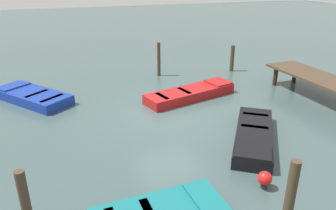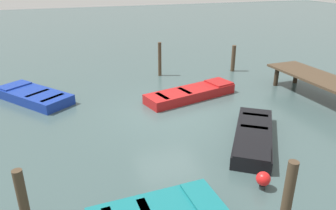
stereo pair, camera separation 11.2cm
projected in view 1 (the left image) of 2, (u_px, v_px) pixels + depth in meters
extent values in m
plane|color=#384C4C|center=(168.00, 113.00, 12.45)|extent=(80.00, 80.00, 0.00)
cube|color=#423323|center=(317.00, 77.00, 13.72)|extent=(4.82, 1.87, 0.10)
cylinder|color=#2E2318|center=(295.00, 74.00, 15.74)|extent=(0.20, 0.20, 0.85)
cylinder|color=#2E2318|center=(275.00, 77.00, 15.34)|extent=(0.20, 0.20, 0.85)
cube|color=maroon|center=(190.00, 94.00, 13.88)|extent=(2.13, 4.22, 0.40)
cube|color=black|center=(190.00, 90.00, 13.82)|extent=(1.73, 3.57, 0.04)
cube|color=maroon|center=(218.00, 82.00, 14.60)|extent=(1.21, 1.12, 0.06)
cube|color=black|center=(184.00, 91.00, 13.65)|extent=(0.90, 0.42, 0.04)
cube|color=black|center=(162.00, 96.00, 13.08)|extent=(0.90, 0.42, 0.04)
cube|color=#14666B|center=(206.00, 197.00, 7.20)|extent=(1.23, 0.68, 0.06)
cube|color=black|center=(254.00, 136.00, 10.35)|extent=(3.65, 2.97, 0.40)
cube|color=gray|center=(254.00, 132.00, 10.30)|extent=(3.06, 2.46, 0.04)
cube|color=black|center=(253.00, 152.00, 8.99)|extent=(1.23, 1.28, 0.06)
cube|color=#776E5D|center=(255.00, 127.00, 10.53)|extent=(0.65, 0.83, 0.04)
cube|color=#776E5D|center=(255.00, 115.00, 11.42)|extent=(0.65, 0.83, 0.04)
cube|color=navy|center=(33.00, 97.00, 13.54)|extent=(3.56, 3.23, 0.40)
cube|color=silver|center=(33.00, 93.00, 13.48)|extent=(2.97, 2.67, 0.04)
cube|color=navy|center=(13.00, 86.00, 14.12)|extent=(1.37, 1.45, 0.06)
cube|color=#A4A49F|center=(37.00, 94.00, 13.34)|extent=(0.83, 0.98, 0.04)
cube|color=#A4A49F|center=(52.00, 98.00, 12.87)|extent=(0.83, 0.98, 0.04)
cylinder|color=#423323|center=(290.00, 196.00, 6.61)|extent=(0.21, 0.21, 1.67)
cylinder|color=#423323|center=(232.00, 58.00, 17.41)|extent=(0.21, 0.21, 1.40)
cylinder|color=#423323|center=(159.00, 59.00, 16.57)|extent=(0.17, 0.17, 1.74)
cylinder|color=#423323|center=(24.00, 198.00, 6.80)|extent=(0.21, 0.21, 1.35)
cylinder|color=#262626|center=(264.00, 186.00, 8.17)|extent=(0.16, 0.16, 0.12)
sphere|color=red|center=(265.00, 178.00, 8.08)|extent=(0.36, 0.36, 0.36)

